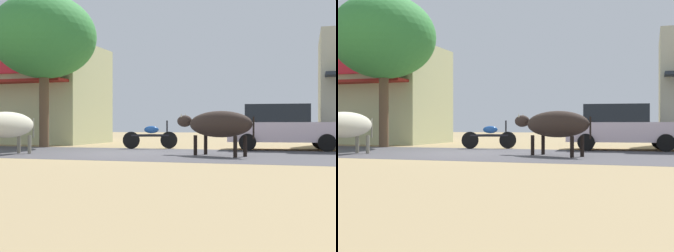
{
  "view_description": "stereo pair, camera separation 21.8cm",
  "coord_description": "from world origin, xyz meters",
  "views": [
    {
      "loc": [
        5.51,
        -13.42,
        0.9
      ],
      "look_at": [
        1.1,
        1.02,
        0.87
      ],
      "focal_mm": 48.56,
      "sensor_mm": 36.0,
      "label": 1
    },
    {
      "loc": [
        5.72,
        -13.35,
        0.9
      ],
      "look_at": [
        1.1,
        1.02,
        0.87
      ],
      "focal_mm": 48.56,
      "sensor_mm": 36.0,
      "label": 2
    }
  ],
  "objects": [
    {
      "name": "cow_far_dark",
      "position": [
        3.05,
        -0.36,
        0.92
      ],
      "size": [
        2.65,
        1.6,
        1.31
      ],
      "color": "#2E231E",
      "rests_on": "ground"
    },
    {
      "name": "asphalt_road",
      "position": [
        0.0,
        0.0,
        0.0
      ],
      "size": [
        72.0,
        5.92,
        0.0
      ],
      "primitive_type": "cube",
      "color": "#454347",
      "rests_on": "ground"
    },
    {
      "name": "cow_near_brown",
      "position": [
        -3.09,
        -1.84,
        0.9
      ],
      "size": [
        0.84,
        2.82,
        1.3
      ],
      "color": "beige",
      "rests_on": "ground"
    },
    {
      "name": "parked_motorcycle",
      "position": [
        -0.16,
        2.92,
        0.48
      ],
      "size": [
        1.96,
        0.88,
        1.07
      ],
      "color": "black",
      "rests_on": "ground"
    },
    {
      "name": "storefront_left_cafe",
      "position": [
        -8.74,
        6.42,
        2.38
      ],
      "size": [
        8.99,
        5.16,
        4.74
      ],
      "color": "#BCC08D",
      "rests_on": "ground"
    },
    {
      "name": "parked_hatchback_car",
      "position": [
        4.68,
        3.54,
        0.84
      ],
      "size": [
        4.22,
        2.24,
        1.64
      ],
      "color": "silver",
      "rests_on": "ground"
    },
    {
      "name": "ground",
      "position": [
        0.0,
        0.0,
        0.0
      ],
      "size": [
        80.0,
        80.0,
        0.0
      ],
      "primitive_type": "plane",
      "color": "#9B845B"
    },
    {
      "name": "roadside_tree",
      "position": [
        -4.69,
        2.75,
        4.48
      ],
      "size": [
        4.25,
        4.25,
        6.21
      ],
      "color": "brown",
      "rests_on": "ground"
    }
  ]
}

